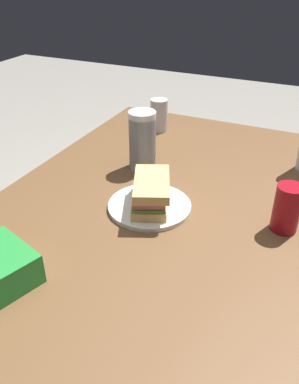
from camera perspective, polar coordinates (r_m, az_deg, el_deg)
dining_table at (r=1.08m, az=4.45°, el=-7.69°), size 1.43×1.05×0.72m
paper_plate at (r=1.06m, az=0.00°, el=-2.03°), size 0.22×0.22×0.01m
sandwich at (r=1.03m, az=0.10°, el=0.02°), size 0.20×0.16×0.08m
soda_can_red at (r=1.01m, az=19.21°, el=-2.24°), size 0.07×0.07×0.12m
plastic_cup_stack at (r=1.23m, az=-1.02°, el=7.46°), size 0.08×0.08×0.18m
soda_can_silver at (r=1.53m, az=1.39°, el=11.02°), size 0.07×0.07×0.12m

